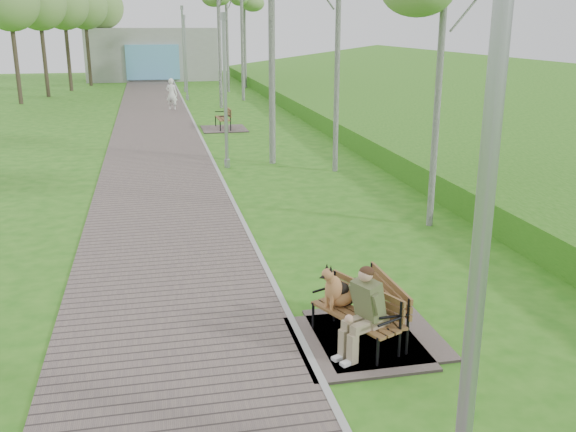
{
  "coord_description": "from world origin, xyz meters",
  "views": [
    {
      "loc": [
        -1.91,
        -2.74,
        4.36
      ],
      "look_at": [
        0.38,
        7.96,
        1.06
      ],
      "focal_mm": 40.0,
      "sensor_mm": 36.0,
      "label": 1
    }
  ],
  "objects": [
    {
      "name": "kerb",
      "position": [
        0.0,
        21.5,
        0.03
      ],
      "size": [
        0.1,
        67.0,
        0.05
      ],
      "primitive_type": "cube",
      "color": "#999993",
      "rests_on": "ground"
    },
    {
      "name": "bench_third",
      "position": [
        1.1,
        24.56,
        0.21
      ],
      "size": [
        1.87,
        2.08,
        1.15
      ],
      "color": "#61524E",
      "rests_on": "ground"
    },
    {
      "name": "bench_main",
      "position": [
        0.66,
        5.0,
        0.42
      ],
      "size": [
        1.73,
        1.92,
        1.51
      ],
      "color": "#61524E",
      "rests_on": "ground"
    },
    {
      "name": "lamp_post_far",
      "position": [
        0.45,
        40.59,
        2.54
      ],
      "size": [
        0.21,
        0.21,
        5.43
      ],
      "color": "#9B9DA2",
      "rests_on": "ground"
    },
    {
      "name": "lamp_post_third",
      "position": [
        0.29,
        35.84,
        2.25
      ],
      "size": [
        0.19,
        0.19,
        4.82
      ],
      "color": "#9B9DA2",
      "rests_on": "ground"
    },
    {
      "name": "bench_second",
      "position": [
        1.07,
        5.23,
        0.2
      ],
      "size": [
        1.75,
        1.95,
        1.08
      ],
      "color": "#61524E",
      "rests_on": "ground"
    },
    {
      "name": "lamp_post_near",
      "position": [
        0.07,
        0.72,
        2.34
      ],
      "size": [
        0.19,
        0.19,
        5.01
      ],
      "color": "#9B9DA2",
      "rests_on": "ground"
    },
    {
      "name": "embankment",
      "position": [
        12.0,
        20.0,
        0.0
      ],
      "size": [
        14.0,
        70.0,
        1.6
      ],
      "primitive_type": "cube",
      "color": "#57982A",
      "rests_on": "ground"
    },
    {
      "name": "building_north",
      "position": [
        -1.5,
        50.97,
        1.99
      ],
      "size": [
        10.0,
        5.2,
        4.0
      ],
      "color": "#9E9E99",
      "rests_on": "ground"
    },
    {
      "name": "pedestrian_near",
      "position": [
        -0.77,
        31.44,
        0.82
      ],
      "size": [
        0.7,
        0.6,
        1.64
      ],
      "primitive_type": "imported",
      "rotation": [
        0.0,
        0.0,
        2.72
      ],
      "color": "white",
      "rests_on": "ground"
    },
    {
      "name": "lamp_post_second",
      "position": [
        0.35,
        16.96,
        2.18
      ],
      "size": [
        0.18,
        0.18,
        4.67
      ],
      "color": "#9B9DA2",
      "rests_on": "ground"
    },
    {
      "name": "walkway",
      "position": [
        -1.75,
        21.5,
        0.02
      ],
      "size": [
        3.5,
        67.0,
        0.04
      ],
      "primitive_type": "cube",
      "color": "#61524E",
      "rests_on": "ground"
    }
  ]
}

